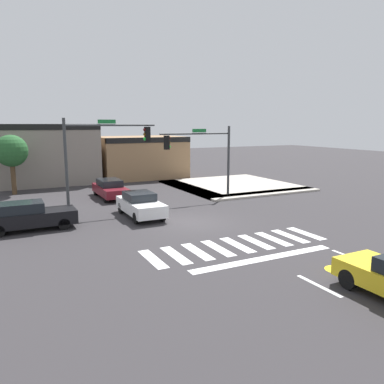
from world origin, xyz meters
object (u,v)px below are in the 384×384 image
object	(u,v)px
traffic_signal_northeast	(202,149)
car_white	(140,205)
traffic_signal_northwest	(103,147)
roadside_tree	(11,151)
car_black	(28,216)
car_maroon	(110,188)

from	to	relation	value
traffic_signal_northeast	car_white	distance (m)	7.25
traffic_signal_northeast	traffic_signal_northwest	distance (m)	7.38
roadside_tree	car_white	bearing A→B (deg)	-60.73
car_black	car_maroon	xyz separation A→B (m)	(6.08, 6.85, -0.05)
car_white	car_maroon	bearing A→B (deg)	-179.61
traffic_signal_northwest	car_black	distance (m)	6.23
traffic_signal_northeast	car_white	bearing A→B (deg)	28.80
traffic_signal_northeast	car_white	xyz separation A→B (m)	(-5.82, -3.20, -2.89)
car_white	roadside_tree	size ratio (longest dim) A/B	0.93
traffic_signal_northwest	car_black	size ratio (longest dim) A/B	1.28
traffic_signal_northeast	roadside_tree	xyz separation A→B (m)	(-12.20, 8.17, -0.28)
car_white	traffic_signal_northeast	bearing A→B (deg)	118.80
car_white	roadside_tree	bearing A→B (deg)	-150.73
traffic_signal_northeast	car_maroon	world-z (taller)	traffic_signal_northeast
traffic_signal_northeast	car_black	bearing A→B (deg)	15.76
car_black	car_maroon	world-z (taller)	car_black
traffic_signal_northeast	traffic_signal_northwest	size ratio (longest dim) A/B	0.97
traffic_signal_northeast	traffic_signal_northwest	xyz separation A→B (m)	(-7.32, -0.82, 0.41)
traffic_signal_northwest	car_white	size ratio (longest dim) A/B	1.35
roadside_tree	traffic_signal_northwest	bearing A→B (deg)	-61.52
car_white	car_black	world-z (taller)	car_black
traffic_signal_northwest	roadside_tree	distance (m)	10.25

